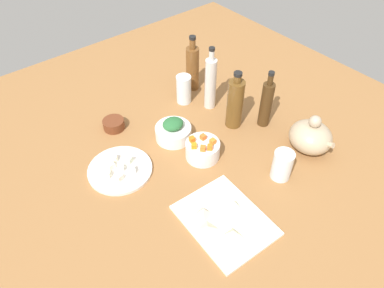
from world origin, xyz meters
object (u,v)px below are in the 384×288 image
at_px(bottle_0, 192,67).
at_px(bowl_small_side, 114,124).
at_px(bottle_1, 211,83).
at_px(bottle_3, 235,103).
at_px(bowl_greens, 174,132).
at_px(teapot, 311,137).
at_px(plate_tofu, 120,170).
at_px(bowl_carrots, 203,150).
at_px(drinking_glass_1, 184,89).
at_px(drinking_glass_0, 282,165).
at_px(cutting_board, 225,220).
at_px(bottle_2, 266,103).

bearing_deg(bottle_0, bowl_small_side, -87.63).
height_order(bottle_1, bottle_3, bottle_1).
height_order(bowl_greens, teapot, teapot).
bearing_deg(bowl_greens, bottle_1, 104.72).
relative_size(plate_tofu, bottle_0, 0.90).
relative_size(bowl_carrots, bottle_1, 0.45).
bearing_deg(teapot, bowl_carrots, -123.03).
relative_size(plate_tofu, bowl_small_side, 2.69).
bearing_deg(drinking_glass_1, plate_tofu, -67.68).
height_order(bottle_3, drinking_glass_0, bottle_3).
bearing_deg(bottle_0, bottle_3, -6.49).
distance_m(teapot, bottle_0, 0.57).
distance_m(bowl_greens, bowl_small_side, 0.24).
relative_size(plate_tofu, bowl_carrots, 1.83).
bearing_deg(bowl_greens, cutting_board, -15.09).
height_order(bowl_carrots, drinking_glass_0, drinking_glass_0).
relative_size(bowl_small_side, drinking_glass_1, 0.68).
relative_size(bottle_1, bottle_3, 1.13).
height_order(bowl_carrots, bowl_small_side, bowl_carrots).
height_order(bowl_carrots, bottle_1, bottle_1).
bearing_deg(plate_tofu, bottle_0, 113.93).
xyz_separation_m(bowl_small_side, teapot, (0.55, 0.50, 0.04)).
distance_m(bowl_greens, bottle_3, 0.26).
bearing_deg(bowl_carrots, bottle_1, 133.80).
bearing_deg(bottle_3, bottle_1, 177.93).
height_order(bottle_1, drinking_glass_1, bottle_1).
xyz_separation_m(bottle_3, drinking_glass_1, (-0.24, -0.06, -0.04)).
relative_size(bowl_carrots, drinking_glass_0, 1.13).
relative_size(bottle_0, bottle_2, 1.04).
distance_m(teapot, drinking_glass_0, 0.19).
distance_m(bowl_small_side, drinking_glass_1, 0.32).
bearing_deg(cutting_board, bottle_1, 143.50).
distance_m(bottle_1, drinking_glass_0, 0.45).
height_order(cutting_board, bottle_1, bottle_1).
bearing_deg(cutting_board, bottle_3, 133.08).
bearing_deg(bowl_greens, bottle_2, 64.01).
bearing_deg(drinking_glass_0, bottle_0, 170.64).
bearing_deg(bowl_small_side, bottle_0, 92.37).
xyz_separation_m(bowl_greens, bottle_1, (-0.06, 0.23, 0.09)).
bearing_deg(bottle_2, bottle_0, -170.47).
bearing_deg(bowl_carrots, drinking_glass_1, 153.17).
bearing_deg(drinking_glass_1, bottle_2, 26.05).
bearing_deg(plate_tofu, bottle_3, 81.82).
relative_size(cutting_board, bottle_1, 1.04).
xyz_separation_m(plate_tofu, bowl_small_side, (-0.21, 0.10, 0.01)).
height_order(cutting_board, bottle_0, bottle_0).
height_order(bottle_0, drinking_glass_0, bottle_0).
height_order(bowl_small_side, drinking_glass_0, drinking_glass_0).
xyz_separation_m(cutting_board, teapot, (-0.04, 0.45, 0.05)).
xyz_separation_m(bottle_1, drinking_glass_1, (-0.09, -0.06, -0.05)).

